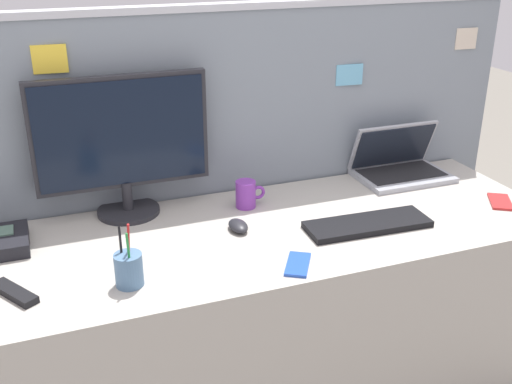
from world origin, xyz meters
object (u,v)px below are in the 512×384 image
Objects in this scene: desktop_monitor at (122,140)px; computer_mouse_right_hand at (238,226)px; keyboard_main at (368,224)px; pen_cup at (129,269)px; laptop at (399,164)px; cell_phone_red_case at (500,202)px; tv_remote at (14,293)px; coffee_mug at (246,194)px; cell_phone_blue_case at (298,264)px.

computer_mouse_right_hand is (0.32, -0.27, -0.25)m from desktop_monitor.
pen_cup is (-0.82, -0.08, 0.04)m from keyboard_main.
keyboard_main is 0.44m from computer_mouse_right_hand.
laptop reaches higher than cell_phone_red_case.
tv_remote is (-1.69, -0.03, 0.01)m from cell_phone_red_case.
pen_cup reaches higher than coffee_mug.
keyboard_main is 0.36m from cell_phone_blue_case.
keyboard_main is 2.29× the size of pen_cup.
computer_mouse_right_hand is 0.72× the size of cell_phone_blue_case.
tv_remote is at bearing -157.57° from coffee_mug.
laptop is 2.63× the size of cell_phone_blue_case.
cell_phone_red_case is (0.98, -0.13, -0.01)m from computer_mouse_right_hand.
desktop_monitor is 0.74m from cell_phone_blue_case.
cell_phone_red_case is at bearing 2.92° from keyboard_main.
desktop_monitor is 5.37× the size of coffee_mug.
keyboard_main is 3.06× the size of cell_phone_blue_case.
computer_mouse_right_hand is (-0.42, 0.13, 0.01)m from keyboard_main.
pen_cup is 1.68× the size of coffee_mug.
desktop_monitor reaches higher than cell_phone_red_case.
tv_remote is at bearing -157.89° from cell_phone_blue_case.
desktop_monitor is at bearing 165.63° from coffee_mug.
computer_mouse_right_hand is at bearing 164.82° from keyboard_main.
cell_phone_red_case is 0.82× the size of tv_remote.
keyboard_main is at bearing -18.94° from computer_mouse_right_hand.
coffee_mug is at bearing -14.37° from desktop_monitor.
computer_mouse_right_hand is 0.71× the size of cell_phone_red_case.
keyboard_main is 3.84× the size of coffee_mug.
cell_phone_red_case is at bearing -8.77° from computer_mouse_right_hand.
desktop_monitor is 3.19× the size of pen_cup.
tv_remote is at bearing -176.02° from keyboard_main.
desktop_monitor is 0.64m from tv_remote.
coffee_mug is (0.80, 0.33, 0.04)m from tv_remote.
cell_phone_blue_case is 0.46m from coffee_mug.
keyboard_main is at bearing 5.77° from pen_cup.
keyboard_main is 1.13m from tv_remote.
cell_phone_red_case is (1.30, -0.40, -0.27)m from desktop_monitor.
laptop is 3.30× the size of coffee_mug.
cell_phone_blue_case is 1.26× the size of coffee_mug.
pen_cup reaches higher than keyboard_main.
desktop_monitor reaches higher than laptop.
computer_mouse_right_hand reaches higher than cell_phone_red_case.
desktop_monitor is at bearing 80.91° from pen_cup.
cell_phone_blue_case is 1.00× the size of cell_phone_red_case.
laptop reaches higher than keyboard_main.
coffee_mug reaches higher than cell_phone_blue_case.
coffee_mug is (0.49, 0.38, -0.00)m from pen_cup.
keyboard_main is at bearing -42.56° from coffee_mug.
pen_cup is 0.62m from coffee_mug.
cell_phone_red_case is (0.89, 0.16, 0.00)m from cell_phone_blue_case.
tv_remote is at bearing -131.65° from desktop_monitor.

